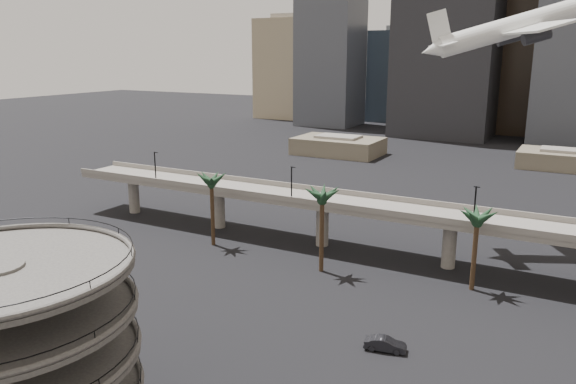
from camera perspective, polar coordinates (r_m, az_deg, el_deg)
The scene contains 7 objects.
parking_ramp at distance 54.43m, azimuth -26.78°, elevation -12.94°, with size 22.20×22.20×17.35m.
overpass at distance 93.63m, azimuth 9.65°, elevation -2.17°, with size 130.00×9.30×14.70m.
palm_trees at distance 82.32m, azimuth 15.60°, elevation -1.89°, with size 76.40×18.40×14.00m.
low_buildings at distance 176.62m, azimuth 21.08°, elevation 3.21°, with size 135.00×27.50×6.80m.
skyline at distance 247.91m, azimuth 26.27°, elevation 14.28°, with size 269.00×86.00×110.17m.
airborne_jet at distance 104.61m, azimuth 22.67°, elevation 15.35°, with size 31.42×29.25×12.60m.
car_b at distance 67.18m, azimuth 9.85°, elevation -14.99°, with size 1.67×4.79×1.58m, color black.
Camera 1 is at (28.53, -30.36, 33.14)m, focal length 35.00 mm.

